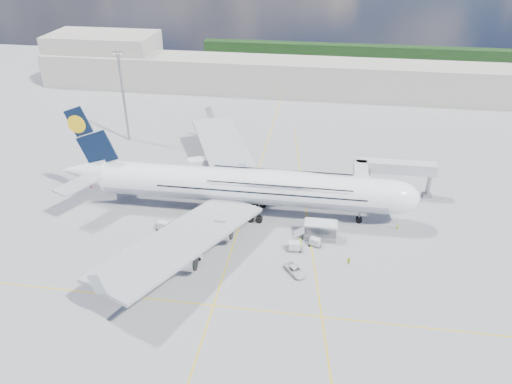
# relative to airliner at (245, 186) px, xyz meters

# --- Properties ---
(ground) EXTENTS (300.00, 300.00, 0.00)m
(ground) POSITION_rel_airliner_xyz_m (-0.26, -10.00, -6.87)
(ground) COLOR gray
(ground) RESTS_ON ground
(taxi_line_main) EXTENTS (0.25, 220.00, 0.01)m
(taxi_line_main) POSITION_rel_airliner_xyz_m (-0.26, -10.00, -6.86)
(taxi_line_main) COLOR #DBB20B
(taxi_line_main) RESTS_ON ground
(taxi_line_cross) EXTENTS (120.00, 0.25, 0.01)m
(taxi_line_cross) POSITION_rel_airliner_xyz_m (-0.26, -30.00, -6.86)
(taxi_line_cross) COLOR #DBB20B
(taxi_line_cross) RESTS_ON ground
(taxi_line_diag) EXTENTS (14.16, 99.06, 0.01)m
(taxi_line_diag) POSITION_rel_airliner_xyz_m (13.74, -0.00, -6.86)
(taxi_line_diag) COLOR #DBB20B
(taxi_line_diag) RESTS_ON ground
(airliner) EXTENTS (77.26, 79.15, 23.71)m
(airliner) POSITION_rel_airliner_xyz_m (0.00, 0.00, 0.00)
(airliner) COLOR white
(airliner) RESTS_ON ground
(jet_bridge) EXTENTS (18.80, 12.10, 8.50)m
(jet_bridge) POSITION_rel_airliner_xyz_m (29.55, 10.94, -0.02)
(jet_bridge) COLOR #B7B7BC
(jet_bridge) RESTS_ON ground
(cargo_loader) EXTENTS (8.53, 3.20, 3.67)m
(cargo_loader) POSITION_rel_airliner_xyz_m (16.56, -7.11, -5.62)
(cargo_loader) COLOR silver
(cargo_loader) RESTS_ON ground
(light_mast) EXTENTS (3.00, 0.70, 25.50)m
(light_mast) POSITION_rel_airliner_xyz_m (-40.26, 35.00, 6.34)
(light_mast) COLOR gray
(light_mast) RESTS_ON ground
(terminal) EXTENTS (180.00, 16.00, 12.00)m
(terminal) POSITION_rel_airliner_xyz_m (-0.26, 85.00, -0.87)
(terminal) COLOR #B2AD9E
(terminal) RESTS_ON ground
(hangar) EXTENTS (40.00, 22.00, 18.00)m
(hangar) POSITION_rel_airliner_xyz_m (-70.26, 90.00, 2.13)
(hangar) COLOR #B2AD9E
(hangar) RESTS_ON ground
(tree_line) EXTENTS (160.00, 6.00, 8.00)m
(tree_line) POSITION_rel_airliner_xyz_m (39.74, 130.00, -2.87)
(tree_line) COLOR #193814
(tree_line) RESTS_ON ground
(dolly_row_a) EXTENTS (3.59, 2.15, 2.17)m
(dolly_row_a) POSITION_rel_airliner_xyz_m (-18.58, -20.28, -5.70)
(dolly_row_a) COLOR gray
(dolly_row_a) RESTS_ON ground
(dolly_row_b) EXTENTS (3.02, 1.65, 0.44)m
(dolly_row_b) POSITION_rel_airliner_xyz_m (-8.61, -18.46, -6.53)
(dolly_row_b) COLOR gray
(dolly_row_b) RESTS_ON ground
(dolly_row_c) EXTENTS (3.21, 1.73, 2.02)m
(dolly_row_c) POSITION_rel_airliner_xyz_m (-10.11, -20.72, -5.78)
(dolly_row_c) COLOR gray
(dolly_row_c) RESTS_ON ground
(dolly_back) EXTENTS (3.25, 2.06, 1.92)m
(dolly_back) POSITION_rel_airliner_xyz_m (-15.69, -9.07, -5.84)
(dolly_back) COLOR gray
(dolly_back) RESTS_ON ground
(dolly_nose_far) EXTENTS (3.00, 2.26, 1.69)m
(dolly_nose_far) POSITION_rel_airliner_xyz_m (15.83, -10.04, -5.96)
(dolly_nose_far) COLOR gray
(dolly_nose_far) RESTS_ON ground
(dolly_nose_near) EXTENTS (3.06, 1.85, 1.85)m
(dolly_nose_near) POSITION_rel_airliner_xyz_m (11.92, -12.24, -5.87)
(dolly_nose_near) COLOR gray
(dolly_nose_near) RESTS_ON ground
(baggage_tug) EXTENTS (3.38, 2.06, 1.97)m
(baggage_tug) POSITION_rel_airliner_xyz_m (-6.83, -17.68, -6.00)
(baggage_tug) COLOR silver
(baggage_tug) RESTS_ON ground
(catering_truck_inner) EXTENTS (7.96, 5.48, 4.39)m
(catering_truck_inner) POSITION_rel_airliner_xyz_m (-13.91, 16.54, -4.80)
(catering_truck_inner) COLOR gray
(catering_truck_inner) RESTS_ON ground
(catering_truck_outer) EXTENTS (6.76, 4.48, 3.73)m
(catering_truck_outer) POSITION_rel_airliner_xyz_m (-11.04, 32.12, -5.13)
(catering_truck_outer) COLOR gray
(catering_truck_outer) RESTS_ON ground
(service_van) EXTENTS (4.79, 5.27, 1.36)m
(service_van) POSITION_rel_airliner_xyz_m (12.66, -19.37, -6.19)
(service_van) COLOR silver
(service_van) RESTS_ON ground
(crew_nose) EXTENTS (0.67, 0.71, 1.63)m
(crew_nose) POSITION_rel_airliner_xyz_m (32.65, -1.79, -6.05)
(crew_nose) COLOR #AFE418
(crew_nose) RESTS_ON ground
(crew_loader) EXTENTS (1.05, 1.01, 1.71)m
(crew_loader) POSITION_rel_airliner_xyz_m (22.38, -15.36, -6.02)
(crew_loader) COLOR #DAEC18
(crew_loader) RESTS_ON ground
(crew_wing) EXTENTS (0.67, 1.10, 1.74)m
(crew_wing) POSITION_rel_airliner_xyz_m (-10.66, -11.59, -6.00)
(crew_wing) COLOR #A9DC17
(crew_wing) RESTS_ON ground
(crew_van) EXTENTS (0.95, 1.01, 1.73)m
(crew_van) POSITION_rel_airliner_xyz_m (12.95, -10.51, -6.00)
(crew_van) COLOR #AEF319
(crew_van) RESTS_ON ground
(crew_tug) EXTENTS (1.22, 0.94, 1.67)m
(crew_tug) POSITION_rel_airliner_xyz_m (-9.72, -19.77, -6.03)
(crew_tug) COLOR #DAFF1A
(crew_tug) RESTS_ON ground
(cone_nose) EXTENTS (0.41, 0.41, 0.53)m
(cone_nose) POSITION_rel_airliner_xyz_m (29.91, 7.42, -6.61)
(cone_nose) COLOR red
(cone_nose) RESTS_ON ground
(cone_wing_left_inner) EXTENTS (0.50, 0.50, 0.63)m
(cone_wing_left_inner) POSITION_rel_airliner_xyz_m (-6.86, 9.29, -6.56)
(cone_wing_left_inner) COLOR red
(cone_wing_left_inner) RESTS_ON ground
(cone_wing_left_outer) EXTENTS (0.50, 0.50, 0.64)m
(cone_wing_left_outer) POSITION_rel_airliner_xyz_m (-7.12, 19.60, -6.56)
(cone_wing_left_outer) COLOR red
(cone_wing_left_outer) RESTS_ON ground
(cone_wing_right_inner) EXTENTS (0.39, 0.39, 0.49)m
(cone_wing_right_inner) POSITION_rel_airliner_xyz_m (-1.84, -9.39, -6.63)
(cone_wing_right_inner) COLOR red
(cone_wing_right_inner) RESTS_ON ground
(cone_wing_right_outer) EXTENTS (0.42, 0.42, 0.54)m
(cone_wing_right_outer) POSITION_rel_airliner_xyz_m (-5.57, -21.11, -6.61)
(cone_wing_right_outer) COLOR red
(cone_wing_right_outer) RESTS_ON ground
(cone_tail) EXTENTS (0.50, 0.50, 0.64)m
(cone_tail) POSITION_rel_airliner_xyz_m (-38.70, 5.99, -6.56)
(cone_tail) COLOR red
(cone_tail) RESTS_ON ground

